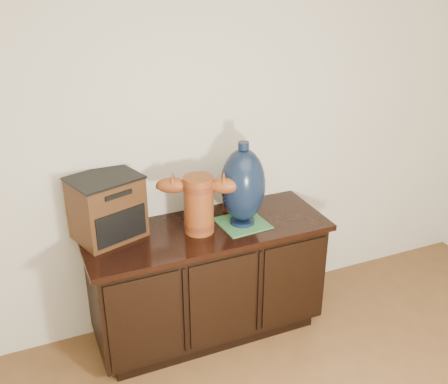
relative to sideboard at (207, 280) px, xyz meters
name	(u,v)px	position (x,y,z in m)	size (l,w,h in m)	color
sideboard	(207,280)	(0.00, 0.00, 0.00)	(1.46, 0.56, 0.75)	black
terracotta_vessel	(199,201)	(-0.05, -0.02, 0.56)	(0.48, 0.27, 0.34)	brown
tv_radio	(107,207)	(-0.55, 0.13, 0.55)	(0.44, 0.40, 0.37)	#381F0E
green_mat	(242,223)	(0.22, -0.03, 0.37)	(0.27, 0.27, 0.01)	#2D6539
lamp_base	(243,186)	(0.22, -0.03, 0.62)	(0.28, 0.28, 0.51)	black
spray_can	(228,196)	(0.21, 0.16, 0.47)	(0.07, 0.07, 0.20)	#5D1C10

